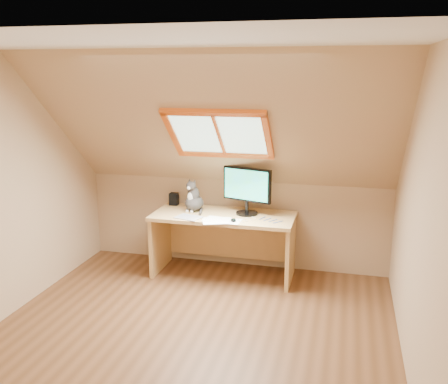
% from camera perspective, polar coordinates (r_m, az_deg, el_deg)
% --- Properties ---
extents(ground, '(3.50, 3.50, 0.00)m').
position_cam_1_polar(ground, '(4.46, -4.01, -16.18)').
color(ground, brown).
rests_on(ground, ground).
extents(room_shell, '(3.52, 3.52, 2.41)m').
position_cam_1_polar(room_shell, '(3.87, -4.79, 1.85)').
color(room_shell, tan).
rests_on(room_shell, ground).
extents(desk, '(1.54, 0.67, 0.70)m').
position_cam_1_polar(desk, '(5.56, 0.10, -4.55)').
color(desk, '#E0AF6A').
rests_on(desk, ground).
extents(monitor, '(0.55, 0.24, 0.52)m').
position_cam_1_polar(monitor, '(5.36, 2.63, 0.48)').
color(monitor, black).
rests_on(monitor, desk).
extents(cat, '(0.27, 0.29, 0.38)m').
position_cam_1_polar(cat, '(5.54, -3.49, -0.83)').
color(cat, '#3C3835').
rests_on(cat, desk).
extents(desk_speaker, '(0.10, 0.10, 0.14)m').
position_cam_1_polar(desk_speaker, '(5.83, -5.74, -0.80)').
color(desk_speaker, black).
rests_on(desk_speaker, desk).
extents(graphics_tablet, '(0.30, 0.25, 0.01)m').
position_cam_1_polar(graphics_tablet, '(5.31, -4.08, -2.92)').
color(graphics_tablet, '#B2B2B7').
rests_on(graphics_tablet, desk).
extents(mouse, '(0.07, 0.11, 0.03)m').
position_cam_1_polar(mouse, '(5.17, 1.08, -3.24)').
color(mouse, black).
rests_on(mouse, desk).
extents(papers, '(0.35, 0.30, 0.01)m').
position_cam_1_polar(papers, '(5.19, -0.83, -3.31)').
color(papers, white).
rests_on(papers, desk).
extents(cables, '(0.51, 0.26, 0.01)m').
position_cam_1_polar(cables, '(5.23, 4.24, -3.19)').
color(cables, silver).
rests_on(cables, desk).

